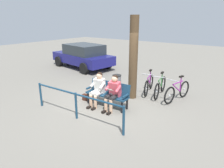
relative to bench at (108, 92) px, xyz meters
The scene contains 12 objects.
ground_plane 0.57m from the bench, 13.00° to the left, with size 40.00×40.00×0.00m, color slate.
bench is the anchor object (origin of this frame).
person_reading 0.39m from the bench, 155.64° to the left, with size 0.50×0.78×1.20m.
person_companion 0.39m from the bench, 29.98° to the left, with size 0.50×0.78×1.20m.
handbag 1.03m from the bench, ahead, with size 0.30×0.14×0.24m, color #3F1E14.
tree_trunk 1.60m from the bench, 103.93° to the right, with size 0.33×0.33×3.10m, color #4C3823.
litter_bin 1.42m from the bench, 67.20° to the right, with size 0.37×0.37×0.75m.
bicycle_blue 2.64m from the bench, 133.29° to the right, with size 0.52×1.66×0.94m.
bicycle_green 2.30m from the bench, 117.92° to the right, with size 0.48×1.67×0.94m.
bicycle_orange 2.17m from the bench, 104.58° to the right, with size 0.59×1.64×0.94m.
railing_fence 1.39m from the bench, 82.07° to the left, with size 3.46×0.21×0.85m.
parked_car 6.09m from the bench, 37.43° to the right, with size 4.43×2.53×1.47m.
Camera 1 is at (-4.31, 5.21, 2.98)m, focal length 32.29 mm.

